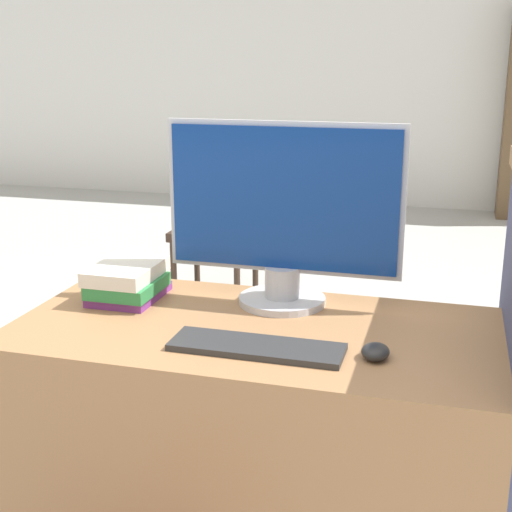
{
  "coord_description": "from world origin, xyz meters",
  "views": [
    {
      "loc": [
        0.48,
        -1.35,
        1.42
      ],
      "look_at": [
        0.01,
        0.29,
        0.95
      ],
      "focal_mm": 50.0,
      "sensor_mm": 36.0,
      "label": 1
    }
  ],
  "objects_px": {
    "monitor": "(283,215)",
    "far_chair": "(220,211)",
    "mouse": "(376,352)",
    "book_stack": "(127,282)",
    "keyboard": "(257,347)"
  },
  "relations": [
    {
      "from": "monitor",
      "to": "far_chair",
      "type": "height_order",
      "value": "monitor"
    },
    {
      "from": "monitor",
      "to": "mouse",
      "type": "distance_m",
      "value": 0.5
    },
    {
      "from": "mouse",
      "to": "book_stack",
      "type": "relative_size",
      "value": 0.33
    },
    {
      "from": "book_stack",
      "to": "monitor",
      "type": "bearing_deg",
      "value": 11.11
    },
    {
      "from": "mouse",
      "to": "far_chair",
      "type": "xyz_separation_m",
      "value": [
        -1.17,
        2.36,
        -0.22
      ]
    },
    {
      "from": "monitor",
      "to": "far_chair",
      "type": "relative_size",
      "value": 0.67
    },
    {
      "from": "mouse",
      "to": "book_stack",
      "type": "distance_m",
      "value": 0.78
    },
    {
      "from": "keyboard",
      "to": "mouse",
      "type": "height_order",
      "value": "mouse"
    },
    {
      "from": "keyboard",
      "to": "book_stack",
      "type": "xyz_separation_m",
      "value": [
        -0.46,
        0.26,
        0.04
      ]
    },
    {
      "from": "book_stack",
      "to": "far_chair",
      "type": "bearing_deg",
      "value": 101.55
    },
    {
      "from": "far_chair",
      "to": "keyboard",
      "type": "bearing_deg",
      "value": -81.23
    },
    {
      "from": "far_chair",
      "to": "mouse",
      "type": "bearing_deg",
      "value": -75.32
    },
    {
      "from": "monitor",
      "to": "keyboard",
      "type": "bearing_deg",
      "value": -86.47
    },
    {
      "from": "book_stack",
      "to": "far_chair",
      "type": "xyz_separation_m",
      "value": [
        -0.43,
        2.12,
        -0.26
      ]
    },
    {
      "from": "keyboard",
      "to": "far_chair",
      "type": "height_order",
      "value": "far_chair"
    }
  ]
}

